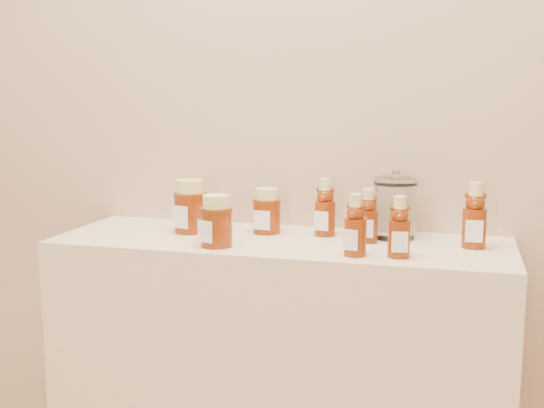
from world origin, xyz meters
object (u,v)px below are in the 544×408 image
(display_table, at_px, (280,399))
(bear_bottle_front_left, at_px, (356,221))
(bear_bottle_back_left, at_px, (325,204))
(honey_jar_left, at_px, (190,206))
(glass_canister, at_px, (395,205))

(display_table, xyz_separation_m, bear_bottle_front_left, (0.22, -0.12, 0.53))
(bear_bottle_back_left, distance_m, honey_jar_left, 0.37)
(display_table, xyz_separation_m, honey_jar_left, (-0.27, 0.03, 0.52))
(glass_canister, bearing_deg, bear_bottle_front_left, -107.60)
(glass_canister, bearing_deg, display_table, -160.51)
(display_table, distance_m, bear_bottle_back_left, 0.55)
(bear_bottle_back_left, xyz_separation_m, glass_canister, (0.19, 0.02, 0.00))
(bear_bottle_back_left, bearing_deg, display_table, -131.07)
(display_table, height_order, bear_bottle_back_left, bear_bottle_back_left)
(display_table, height_order, bear_bottle_front_left, bear_bottle_front_left)
(bear_bottle_back_left, height_order, honey_jar_left, bear_bottle_back_left)
(honey_jar_left, bearing_deg, glass_canister, 25.02)
(display_table, height_order, honey_jar_left, honey_jar_left)
(bear_bottle_back_left, bearing_deg, honey_jar_left, -161.97)
(bear_bottle_back_left, distance_m, glass_canister, 0.19)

